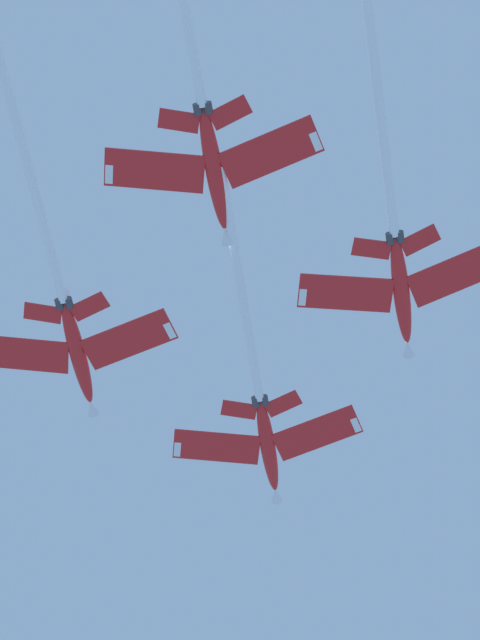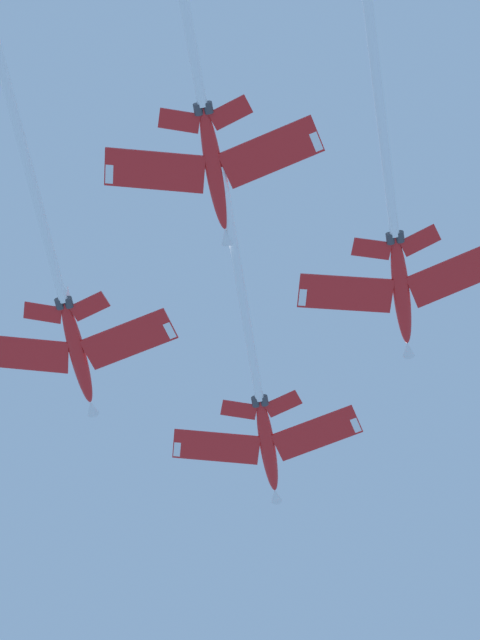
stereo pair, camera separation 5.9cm
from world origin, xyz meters
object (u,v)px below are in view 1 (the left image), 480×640
jet_slot (204,112)px  jet_left_wing (60,289)px  jet_right_wing (394,227)px  jet_lead (260,400)px

jet_slot → jet_left_wing: bearing=-155.2°
jet_left_wing → jet_right_wing: (13.67, 28.79, -0.33)m
jet_lead → jet_slot: bearing=-24.1°
jet_right_wing → jet_slot: 20.63m
jet_right_wing → jet_slot: (6.26, -19.58, -1.75)m
jet_right_wing → jet_lead: bearing=-162.1°
jet_right_wing → jet_slot: bearing=-72.3°
jet_right_wing → jet_slot: size_ratio=1.11×
jet_lead → jet_left_wing: size_ratio=0.88×
jet_slot → jet_lead: bearing=155.9°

